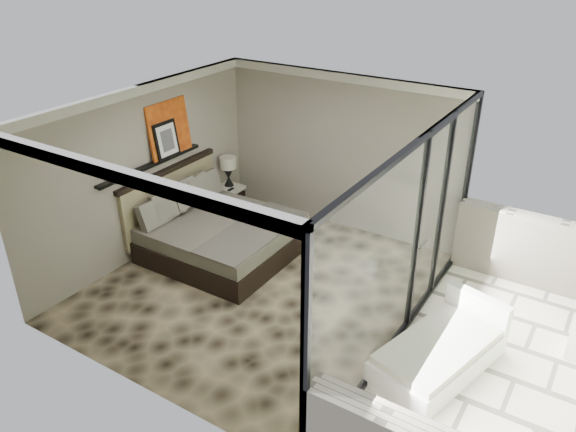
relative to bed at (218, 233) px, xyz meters
The scene contains 13 objects.
floor 1.33m from the bed, 21.60° to the right, with size 5.00×5.00×0.00m, color black.
ceiling 2.74m from the bed, 21.60° to the right, with size 4.50×5.00×0.02m, color silver.
back_wall 2.56m from the bed, 59.45° to the left, with size 4.50×0.02×2.80m, color gray.
left_wall 1.55m from the bed, 155.78° to the right, with size 0.02×5.00×2.80m, color gray.
glass_wall 3.62m from the bed, ahead, with size 0.08×5.00×2.80m, color white.
terrace_slab 4.98m from the bed, ahead, with size 3.00×5.00×0.12m, color beige.
picture_ledge 1.55m from the bed, 159.40° to the right, with size 0.12×2.20×0.05m, color black.
bed is the anchor object (origin of this frame).
nightstand 1.56m from the bed, 120.41° to the left, with size 0.47×0.47×0.47m, color black.
table_lamp 1.71m from the bed, 120.76° to the left, with size 0.31×0.31×0.57m.
abstract_canvas 1.90m from the bed, behind, with size 0.04×0.90×0.90m, color #A6280E.
framed_print 1.74m from the bed, behind, with size 0.03×0.50×0.60m, color black.
lounger 4.15m from the bed, ahead, with size 1.32×1.95×0.70m.
Camera 1 is at (4.20, -5.83, 4.85)m, focal length 35.00 mm.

